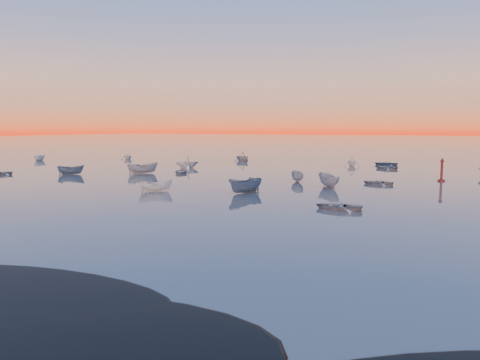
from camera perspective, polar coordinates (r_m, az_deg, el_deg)
The scene contains 5 objects.
ground at distance 116.61m, azimuth 13.35°, elevation 2.93°, with size 600.00×600.00×0.00m, color #665B55.
moored_fleet at distance 71.36m, azimuth 5.62°, elevation 0.94°, with size 124.00×58.00×1.20m, color silver, non-canonical shape.
boat_near_left at distance 70.03m, azimuth -7.21°, elevation 0.82°, with size 3.67×1.53×0.92m, color gray.
boat_near_center at distance 50.86m, azimuth -10.22°, elevation -1.36°, with size 3.62×1.53×1.25m, color silver.
channel_marker at distance 64.51m, azimuth 23.37°, elevation 0.94°, with size 0.87×0.87×3.08m.
Camera 1 is at (23.60, -14.00, 6.83)m, focal length 35.00 mm.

